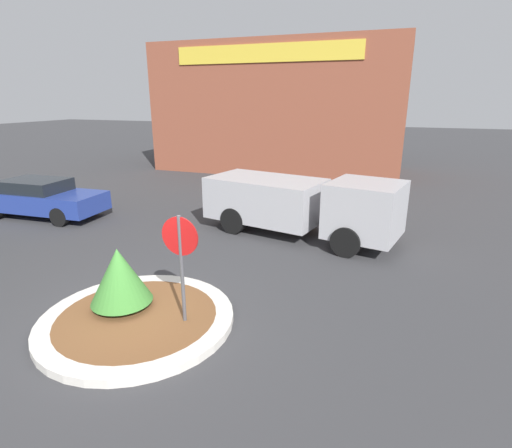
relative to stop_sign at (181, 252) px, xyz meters
The scene contains 7 objects.
ground_plane 1.86m from the stop_sign, 169.28° to the right, with size 120.00×120.00×0.00m, color #38383A.
traffic_island 1.79m from the stop_sign, 169.28° to the right, with size 3.79×3.79×0.16m.
stop_sign is the anchor object (origin of this frame).
island_shrub 1.63m from the stop_sign, behind, with size 1.23×1.23×1.27m.
utility_truck 6.12m from the stop_sign, 83.28° to the left, with size 6.45×3.23×1.97m.
storefront_building 18.43m from the stop_sign, 101.20° to the left, with size 14.26×6.07×7.24m.
parked_sedan_blue 10.12m from the stop_sign, 151.20° to the left, with size 4.76×2.05×1.40m.
Camera 1 is at (4.61, -5.72, 4.27)m, focal length 28.00 mm.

